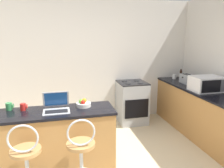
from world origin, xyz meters
TOP-DOWN VIEW (x-y plane):
  - wall_back at (0.00, 2.38)m, footprint 12.00×0.06m
  - breakfast_bar at (-0.59, 0.61)m, footprint 1.63×0.55m
  - counter_right at (2.07, 0.93)m, footprint 0.66×2.88m
  - bar_stool_near at (-0.90, 0.10)m, footprint 0.40×0.40m
  - bar_stool_far at (-0.29, 0.10)m, footprint 0.40×0.40m
  - laptop at (-0.55, 0.63)m, footprint 0.34×0.31m
  - microwave at (2.05, 1.02)m, footprint 0.52×0.40m
  - toaster at (2.06, 1.66)m, footprint 0.19×0.29m
  - stove_range at (1.01, 2.03)m, footprint 0.59×0.61m
  - mug_green at (-1.17, 0.79)m, footprint 0.10×0.08m
  - mug_white at (2.04, 2.13)m, footprint 0.10×0.08m
  - mug_red at (-0.98, 0.73)m, footprint 0.09×0.07m
  - pepper_mill at (2.10, 1.96)m, footprint 0.05×0.05m
  - fruit_bowl at (-0.18, 0.70)m, footprint 0.20×0.20m

SIDE VIEW (x-z plane):
  - stove_range at x=1.01m, z-range 0.00..0.90m
  - counter_right at x=2.07m, z-range 0.00..0.89m
  - breakfast_bar at x=-0.59m, z-range 0.00..0.89m
  - bar_stool_near at x=-0.90m, z-range -0.04..0.94m
  - bar_stool_far at x=-0.29m, z-range -0.04..0.94m
  - fruit_bowl at x=-0.18m, z-range 0.88..0.99m
  - mug_red at x=-0.98m, z-range 0.89..0.99m
  - mug_green at x=-1.17m, z-range 0.89..0.99m
  - mug_white at x=2.04m, z-range 0.89..1.00m
  - laptop at x=-0.55m, z-range 0.83..1.08m
  - toaster at x=2.06m, z-range 0.89..1.08m
  - pepper_mill at x=2.10m, z-range 0.89..1.14m
  - microwave at x=2.05m, z-range 0.89..1.16m
  - wall_back at x=0.00m, z-range 0.00..2.60m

